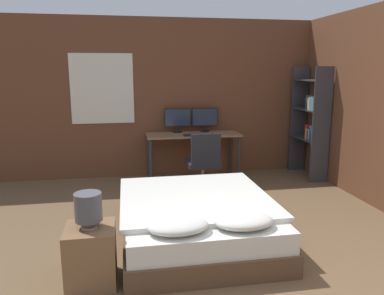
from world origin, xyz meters
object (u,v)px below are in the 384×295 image
bed (197,220)px  nightstand (91,255)px  computer_mouse (212,134)px  office_chair (203,167)px  bookshelf (312,118)px  bedside_lamp (88,207)px  monitor_right (205,118)px  desk (193,139)px  monitor_left (178,119)px  keyboard (195,135)px

bed → nightstand: bearing=-148.9°
bed → computer_mouse: (0.68, 2.21, 0.55)m
office_chair → bookshelf: (1.97, 0.40, 0.67)m
bed → bedside_lamp: (-1.06, -0.64, 0.45)m
bedside_lamp → bookshelf: (3.46, 2.75, 0.35)m
nightstand → computer_mouse: computer_mouse is taller
monitor_right → desk: bearing=-141.8°
nightstand → monitor_left: (1.22, 3.22, 0.76)m
bedside_lamp → monitor_right: monitor_right is taller
monitor_left → bookshelf: bearing=-11.8°
nightstand → bookshelf: bearing=38.5°
bedside_lamp → keyboard: 3.20m
keyboard → computer_mouse: size_ratio=5.54×
bed → monitor_left: size_ratio=4.16×
bedside_lamp → monitor_left: size_ratio=0.67×
monitor_right → office_chair: monitor_right is taller
monitor_left → office_chair: 1.11m
desk → keyboard: size_ratio=4.07×
bed → bookshelf: 3.30m
keyboard → office_chair: office_chair is taller
nightstand → keyboard: size_ratio=1.32×
office_chair → nightstand: bearing=-122.4°
keyboard → computer_mouse: computer_mouse is taller
monitor_left → office_chair: bearing=-72.3°
desk → bedside_lamp: bearing=-115.7°
bed → bedside_lamp: bedside_lamp is taller
nightstand → monitor_left: bearing=69.2°
desk → monitor_left: bearing=141.8°
monitor_left → bookshelf: 2.29m
desk → keyboard: keyboard is taller
nightstand → monitor_left: size_ratio=1.12×
bed → computer_mouse: 2.38m
monitor_right → bookshelf: (1.76, -0.47, 0.03)m
bed → bookshelf: (2.40, 2.11, 0.80)m
computer_mouse → office_chair: size_ratio=0.08×
bedside_lamp → keyboard: bedside_lamp is taller
bedside_lamp → bookshelf: size_ratio=0.16×
bed → bedside_lamp: 1.32m
monitor_right → bedside_lamp: bearing=-117.8°
bed → computer_mouse: size_ratio=27.18×
monitor_right → office_chair: size_ratio=0.50×
monitor_right → bookshelf: size_ratio=0.24×
keyboard → nightstand: bearing=-117.1°
bedside_lamp → monitor_left: monitor_left is taller
bedside_lamp → office_chair: 2.81m
monitor_right → nightstand: bearing=-117.8°
bedside_lamp → keyboard: size_ratio=0.80×
bedside_lamp → bookshelf: 4.43m
office_chair → monitor_left: bearing=107.7°
desk → monitor_left: (-0.24, 0.19, 0.33)m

